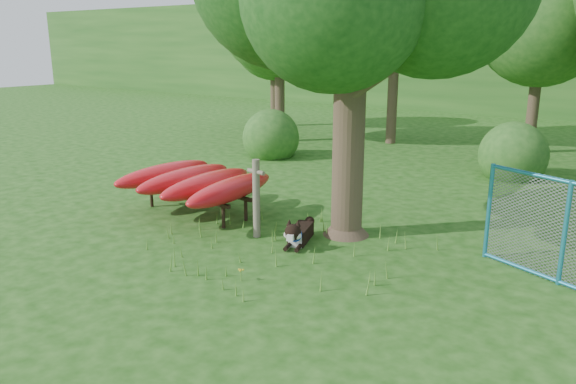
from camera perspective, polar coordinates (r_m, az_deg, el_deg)
The scene contains 12 objects.
ground at distance 9.31m, azimuth -5.36°, elevation -7.33°, with size 80.00×80.00×0.00m, color #17450D.
wooden_post at distance 10.32m, azimuth -3.23°, elevation -0.46°, with size 0.40×0.15×1.47m.
kayak_rack at distance 11.92m, azimuth -9.36°, elevation 1.10°, with size 2.88×2.86×0.92m.
husky_dog at distance 10.10m, azimuth 1.06°, elevation -4.23°, with size 0.62×1.24×0.56m.
fence_section at distance 9.19m, azimuth 26.30°, elevation -3.80°, with size 2.59×1.09×2.69m.
wildflower_clump at distance 8.63m, azimuth -4.82°, elevation -8.00°, with size 0.09×0.09×0.20m.
bg_tree_a at distance 20.51m, azimuth -0.88°, elevation 17.65°, with size 4.40×4.40×6.70m.
bg_tree_c at distance 19.91m, azimuth 24.44°, elevation 15.37°, with size 4.00×4.00×6.12m.
bg_tree_f at distance 24.39m, azimuth -1.41°, elevation 15.45°, with size 3.60×3.60×5.55m.
shrub_left at distance 17.94m, azimuth -1.74°, elevation 3.63°, with size 1.80×1.80×1.80m, color #25571C.
shrub_mid at distance 16.28m, azimuth 21.69°, elevation 1.40°, with size 1.80×1.80×1.80m, color #25571C.
wooded_hillside at distance 34.93m, azimuth 27.01°, elevation 12.53°, with size 80.00×12.00×6.00m, color #25571C.
Camera 1 is at (5.71, -6.46, 3.52)m, focal length 35.00 mm.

